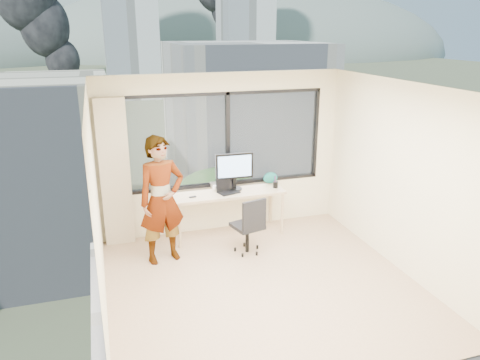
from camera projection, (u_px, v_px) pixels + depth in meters
name	position (u px, v px, depth m)	size (l,w,h in m)	color
floor	(262.00, 284.00, 6.15)	(4.00, 4.00, 0.01)	tan
ceiling	(266.00, 87.00, 5.34)	(4.00, 4.00, 0.01)	white
wall_front	(344.00, 268.00, 3.93)	(4.00, 0.01, 2.60)	#F8EEC0
wall_left	(97.00, 210.00, 5.18)	(0.01, 4.00, 2.60)	#F8EEC0
wall_right	(401.00, 178.00, 6.31)	(0.01, 4.00, 2.60)	#F8EEC0
window_wall	(225.00, 140.00, 7.51)	(3.30, 0.16, 1.55)	black
curtain	(115.00, 173.00, 7.01)	(0.45, 0.14, 2.30)	beige
desk	(228.00, 213.00, 7.54)	(1.80, 0.60, 0.75)	tan
chair	(247.00, 224.00, 6.91)	(0.47, 0.47, 0.91)	black
person	(162.00, 200.00, 6.54)	(0.68, 0.45, 1.86)	#2D2D33
monitor	(234.00, 171.00, 7.42)	(0.62, 0.13, 0.62)	black
game_console	(221.00, 185.00, 7.60)	(0.30, 0.25, 0.07)	white
laptop	(229.00, 187.00, 7.33)	(0.32, 0.34, 0.21)	black
cellphone	(193.00, 197.00, 7.16)	(0.11, 0.05, 0.01)	black
pen_cup	(275.00, 185.00, 7.58)	(0.08, 0.08, 0.11)	black
handbag	(270.00, 178.00, 7.79)	(0.25, 0.13, 0.19)	#0D4F52
exterior_ground	(103.00, 98.00, 119.35)	(400.00, 400.00, 0.04)	#515B3D
near_bldg_a	(0.00, 179.00, 33.00)	(16.00, 12.00, 14.00)	beige
near_bldg_b	(244.00, 126.00, 45.88)	(14.00, 13.00, 16.00)	white
near_bldg_c	(461.00, 167.00, 42.84)	(12.00, 10.00, 10.00)	beige
far_tower_b	(131.00, 38.00, 116.92)	(13.00, 13.00, 30.00)	silver
far_tower_c	(245.00, 42.00, 146.13)	(15.00, 15.00, 26.00)	silver
hill_b	(241.00, 54.00, 328.97)	(300.00, 220.00, 96.00)	slate
tree_b	(219.00, 261.00, 26.58)	(7.60, 7.60, 9.00)	#1B511C
tree_c	(324.00, 144.00, 51.46)	(8.40, 8.40, 10.00)	#1B511C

